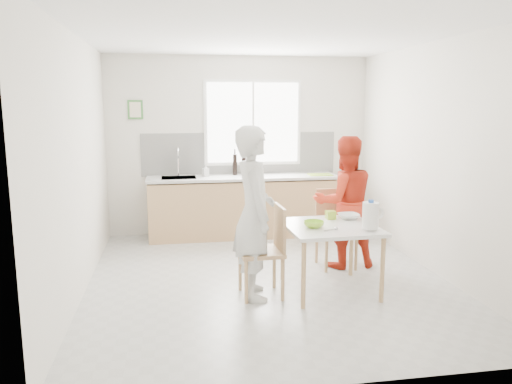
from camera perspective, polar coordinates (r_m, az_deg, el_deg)
ground at (r=5.82m, az=1.30°, el=-9.89°), size 4.50×4.50×0.00m
room_shell at (r=5.48m, az=1.36°, el=6.50°), size 4.50×4.50×4.50m
window at (r=7.70m, az=-0.35°, el=7.92°), size 1.50×0.06×1.30m
backsplash at (r=7.72m, az=-1.83°, el=4.39°), size 3.00×0.02×0.65m
picture_frame at (r=7.62m, az=-13.63°, el=9.13°), size 0.22×0.03×0.28m
kitchen_counter at (r=7.55m, az=-1.53°, el=-1.93°), size 2.84×0.64×1.37m
dining_table at (r=5.34m, az=8.49°, el=-4.56°), size 0.96×0.96×0.72m
chair_left at (r=5.19m, az=1.35°, el=-6.27°), size 0.45×0.45×0.95m
chair_far at (r=6.24m, az=8.97°, el=-3.64°), size 0.45×0.45×0.95m
person_white at (r=5.07m, az=-0.22°, el=-2.43°), size 0.44×0.66×1.77m
person_red at (r=6.16m, az=10.06°, el=-1.15°), size 0.80×0.63×1.61m
bowl_green at (r=5.21m, az=6.63°, el=-3.67°), size 0.22×0.22×0.07m
bowl_white at (r=5.65m, az=10.54°, el=-2.74°), size 0.24×0.24×0.06m
milk_jug at (r=5.16m, az=13.00°, el=-2.59°), size 0.23×0.17×0.29m
green_box at (r=5.60m, az=8.53°, el=-2.62°), size 0.10×0.10×0.09m
spoon at (r=5.10m, az=8.49°, el=-4.30°), size 0.15×0.07×0.01m
cutting_board at (r=7.63m, az=7.34°, el=1.98°), size 0.36×0.26×0.01m
wine_bottle_a at (r=7.57m, az=-2.43°, el=3.17°), size 0.07×0.07×0.32m
wine_bottle_b at (r=7.50m, az=-1.39°, el=3.03°), size 0.07×0.07×0.30m
jar_amber at (r=7.51m, az=-0.64°, el=2.51°), size 0.06×0.06×0.16m
soap_bottle at (r=7.44m, az=-5.78°, el=2.48°), size 0.11×0.11×0.18m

